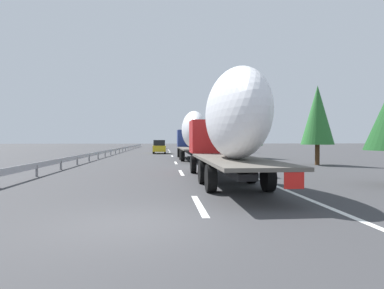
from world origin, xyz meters
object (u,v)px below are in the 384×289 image
(truck_lead, at_px, (192,133))
(car_yellow_coupe, at_px, (159,147))
(truck_trailing, at_px, (229,124))
(road_sign, at_px, (200,137))
(car_red_compact, at_px, (159,145))

(truck_lead, bearing_deg, car_yellow_coupe, 12.72)
(truck_trailing, bearing_deg, road_sign, -4.58)
(car_red_compact, relative_size, road_sign, 1.23)
(car_red_compact, distance_m, road_sign, 21.59)
(truck_trailing, relative_size, car_yellow_coupe, 3.07)
(car_red_compact, height_order, car_yellow_coupe, car_yellow_coupe)
(car_yellow_coupe, distance_m, road_sign, 8.78)
(truck_lead, height_order, truck_trailing, truck_trailing)
(truck_trailing, bearing_deg, car_red_compact, 3.64)
(truck_trailing, height_order, car_red_compact, truck_trailing)
(car_red_compact, distance_m, car_yellow_coupe, 26.12)
(truck_lead, bearing_deg, truck_trailing, -180.00)
(truck_lead, distance_m, road_sign, 21.12)
(car_yellow_coupe, xyz_separation_m, road_sign, (5.70, -6.53, 1.43))
(truck_lead, height_order, car_red_compact, truck_lead)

